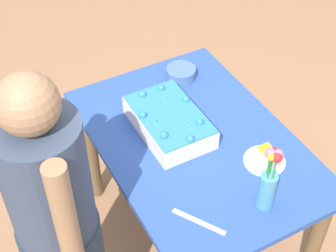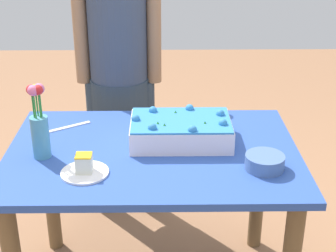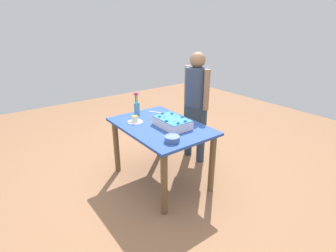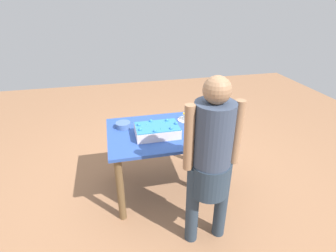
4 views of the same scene
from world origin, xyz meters
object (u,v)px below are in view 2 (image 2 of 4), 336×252
at_px(sheet_cake, 181,130).
at_px(person_standing, 119,68).
at_px(fruit_bowl, 265,162).
at_px(serving_plate_with_slice, 84,168).
at_px(flower_vase, 39,125).
at_px(cake_knife, 67,127).

relative_size(sheet_cake, person_standing, 0.28).
bearing_deg(fruit_bowl, serving_plate_with_slice, 2.40).
distance_m(sheet_cake, serving_plate_with_slice, 0.46).
bearing_deg(flower_vase, person_standing, -108.28).
relative_size(serving_plate_with_slice, flower_vase, 0.59).
height_order(cake_knife, person_standing, person_standing).
xyz_separation_m(sheet_cake, serving_plate_with_slice, (0.37, 0.27, -0.03)).
distance_m(cake_knife, person_standing, 0.54).
bearing_deg(person_standing, sheet_cake, 25.41).
xyz_separation_m(flower_vase, fruit_bowl, (-0.87, 0.11, -0.11)).
distance_m(flower_vase, fruit_bowl, 0.88).
bearing_deg(cake_knife, sheet_cake, -48.09).
xyz_separation_m(sheet_cake, flower_vase, (0.56, 0.13, 0.09)).
height_order(flower_vase, fruit_bowl, flower_vase).
distance_m(sheet_cake, cake_knife, 0.53).
bearing_deg(flower_vase, cake_knife, -100.21).
distance_m(serving_plate_with_slice, flower_vase, 0.26).
height_order(cake_knife, flower_vase, flower_vase).
bearing_deg(flower_vase, sheet_cake, -166.93).
distance_m(cake_knife, flower_vase, 0.31).
distance_m(serving_plate_with_slice, cake_knife, 0.43).
xyz_separation_m(cake_knife, flower_vase, (0.05, 0.27, 0.14)).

